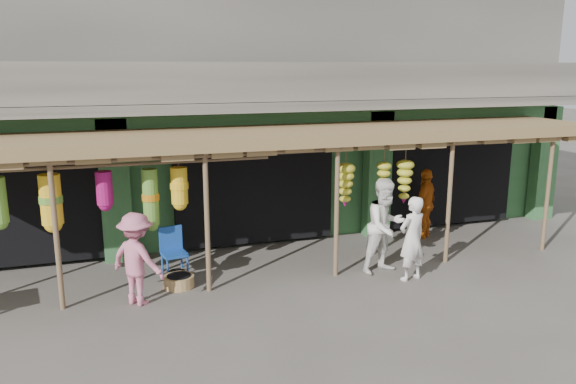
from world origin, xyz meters
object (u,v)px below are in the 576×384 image
object	(u,v)px
person_front	(412,239)
person_vendor	(426,203)
person_shopper	(137,259)
blue_chair	(173,249)
person_right	(385,226)

from	to	relation	value
person_front	person_vendor	world-z (taller)	person_vendor
person_front	person_shopper	world-z (taller)	person_front
blue_chair	person_shopper	xyz separation A→B (m)	(-0.74, -1.19, 0.27)
person_right	person_shopper	world-z (taller)	person_right
person_front	person_right	xyz separation A→B (m)	(-0.29, 0.54, 0.13)
person_front	person_vendor	xyz separation A→B (m)	(1.71, 2.31, 0.02)
blue_chair	person_shopper	size ratio (longest dim) A/B	0.59
blue_chair	person_front	xyz separation A→B (m)	(4.30, -1.67, 0.28)
person_front	person_shopper	size ratio (longest dim) A/B	1.01
person_right	person_vendor	world-z (taller)	person_right
person_front	person_vendor	distance (m)	2.88
person_front	blue_chair	bearing A→B (deg)	-35.86
person_shopper	person_front	bearing A→B (deg)	-140.50
person_right	person_front	bearing A→B (deg)	-76.20
person_vendor	person_shopper	size ratio (longest dim) A/B	1.03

